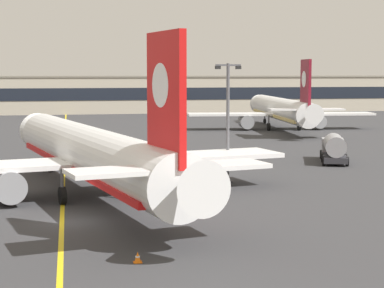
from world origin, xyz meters
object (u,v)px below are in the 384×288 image
Objects in this scene: apron_lamp_post at (228,120)px; safety_cone_by_nose_gear at (87,164)px; airliner_foreground at (90,154)px; airliner_background at (282,110)px; service_truck_catering_grey at (334,148)px; safety_cone_by_tail at (138,257)px.

apron_lamp_post is 17.49m from safety_cone_by_nose_gear.
airliner_foreground is 1.02× the size of airliner_background.
service_truck_catering_grey is (14.25, 10.39, -3.91)m from apron_lamp_post.
airliner_background is at bearing 48.95° from safety_cone_by_nose_gear.
safety_cone_by_tail is (-24.92, -33.83, -1.23)m from service_truck_catering_grey.
service_truck_catering_grey is (26.24, 15.47, -1.88)m from airliner_foreground.
service_truck_catering_grey is at bearing -3.86° from safety_cone_by_nose_gear.
safety_cone_by_tail is at bearing -88.65° from safety_cone_by_nose_gear.
service_truck_catering_grey is 25.84m from safety_cone_by_nose_gear.
airliner_foreground reaches higher than safety_cone_by_tail.
safety_cone_by_nose_gear is 35.58m from safety_cone_by_tail.
airliner_background is at bearing 58.51° from airliner_foreground.
apron_lamp_post reaches higher than service_truck_catering_grey.
service_truck_catering_grey reaches higher than safety_cone_by_tail.
safety_cone_by_tail is at bearing -113.93° from airliner_background.
airliner_background reaches higher than safety_cone_by_nose_gear.
service_truck_catering_grey is 42.03m from safety_cone_by_tail.
safety_cone_by_nose_gear and safety_cone_by_tail have the same top height.
airliner_background is at bearing 66.32° from apron_lamp_post.
safety_cone_by_tail is (-10.66, -23.44, -5.14)m from apron_lamp_post.
service_truck_catering_grey is 14.48× the size of safety_cone_by_nose_gear.
apron_lamp_post reaches higher than safety_cone_by_nose_gear.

